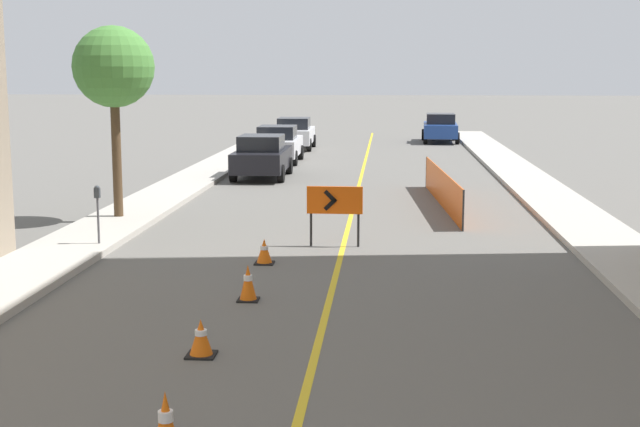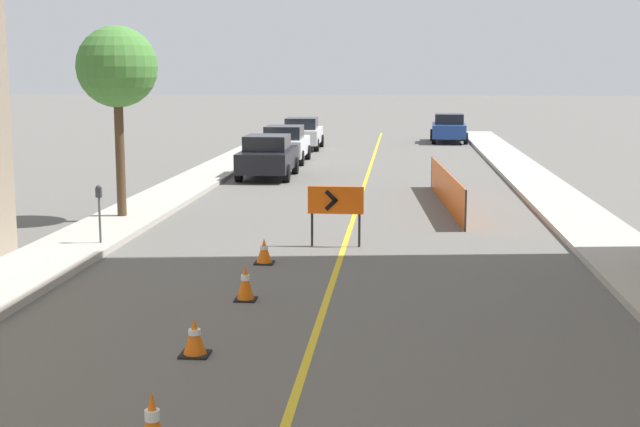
% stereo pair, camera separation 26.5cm
% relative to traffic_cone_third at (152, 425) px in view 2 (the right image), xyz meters
% --- Properties ---
extents(lane_stripe, '(0.12, 59.71, 0.01)m').
position_rel_traffic_cone_third_xyz_m(lane_stripe, '(1.24, 18.67, -0.35)').
color(lane_stripe, gold).
rests_on(lane_stripe, ground_plane).
extents(sidewalk_left, '(1.88, 59.71, 0.15)m').
position_rel_traffic_cone_third_xyz_m(sidewalk_left, '(-4.71, 18.67, -0.29)').
color(sidewalk_left, '#ADA89E').
rests_on(sidewalk_left, ground_plane).
extents(sidewalk_right, '(1.88, 59.71, 0.15)m').
position_rel_traffic_cone_third_xyz_m(sidewalk_right, '(7.19, 18.67, -0.29)').
color(sidewalk_right, '#ADA89E').
rests_on(sidewalk_right, ground_plane).
extents(traffic_cone_third, '(0.37, 0.37, 0.73)m').
position_rel_traffic_cone_third_xyz_m(traffic_cone_third, '(0.00, 0.00, 0.00)').
color(traffic_cone_third, black).
rests_on(traffic_cone_third, ground_plane).
extents(traffic_cone_fourth, '(0.40, 0.40, 0.53)m').
position_rel_traffic_cone_third_xyz_m(traffic_cone_fourth, '(-0.34, 3.31, -0.10)').
color(traffic_cone_fourth, black).
rests_on(traffic_cone_fourth, ground_plane).
extents(traffic_cone_fifth, '(0.37, 0.37, 0.63)m').
position_rel_traffic_cone_third_xyz_m(traffic_cone_fifth, '(-0.16, 6.35, -0.05)').
color(traffic_cone_fifth, black).
rests_on(traffic_cone_fifth, ground_plane).
extents(traffic_cone_farthest, '(0.39, 0.39, 0.52)m').
position_rel_traffic_cone_third_xyz_m(traffic_cone_farthest, '(-0.29, 9.31, -0.10)').
color(traffic_cone_farthest, black).
rests_on(traffic_cone_farthest, ground_plane).
extents(arrow_barricade_primary, '(1.25, 0.09, 1.36)m').
position_rel_traffic_cone_third_xyz_m(arrow_barricade_primary, '(1.04, 11.25, 0.63)').
color(arrow_barricade_primary, '#EF560C').
rests_on(arrow_barricade_primary, ground_plane).
extents(safety_mesh_fence, '(0.59, 8.54, 1.04)m').
position_rel_traffic_cone_third_xyz_m(safety_mesh_fence, '(3.81, 17.62, 0.16)').
color(safety_mesh_fence, '#EF560C').
rests_on(safety_mesh_fence, ground_plane).
extents(parked_car_curb_near, '(1.93, 4.31, 1.59)m').
position_rel_traffic_cone_third_xyz_m(parked_car_curb_near, '(-2.40, 24.01, 0.44)').
color(parked_car_curb_near, black).
rests_on(parked_car_curb_near, ground_plane).
extents(parked_car_curb_mid, '(1.94, 4.32, 1.59)m').
position_rel_traffic_cone_third_xyz_m(parked_car_curb_mid, '(-2.51, 29.65, 0.44)').
color(parked_car_curb_mid, silver).
rests_on(parked_car_curb_mid, ground_plane).
extents(parked_car_curb_far, '(1.94, 4.33, 1.59)m').
position_rel_traffic_cone_third_xyz_m(parked_car_curb_far, '(-2.49, 36.32, 0.44)').
color(parked_car_curb_far, silver).
rests_on(parked_car_curb_far, ground_plane).
extents(parked_car_opposite_side, '(1.95, 4.36, 1.59)m').
position_rel_traffic_cone_third_xyz_m(parked_car_opposite_side, '(5.11, 41.32, 0.44)').
color(parked_car_opposite_side, navy).
rests_on(parked_car_opposite_side, ground_plane).
extents(parking_meter_near_curb, '(0.12, 0.11, 1.29)m').
position_rel_traffic_cone_third_xyz_m(parking_meter_near_curb, '(-4.13, 10.46, 0.70)').
color(parking_meter_near_curb, '#4C4C51').
rests_on(parking_meter_near_curb, sidewalk_left).
extents(street_tree_left_near, '(2.09, 2.09, 4.91)m').
position_rel_traffic_cone_third_xyz_m(street_tree_left_near, '(-4.81, 14.16, 3.61)').
color(street_tree_left_near, '#4C3823').
rests_on(street_tree_left_near, sidewalk_left).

